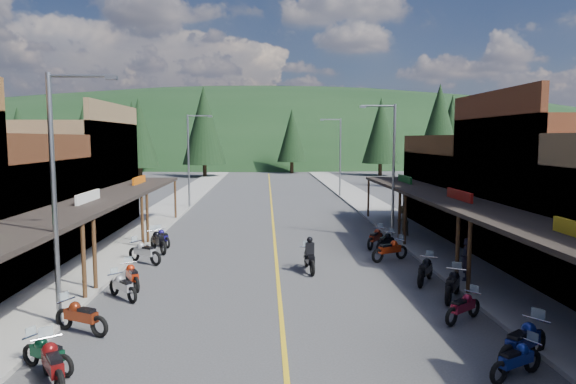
{
  "coord_description": "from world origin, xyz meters",
  "views": [
    {
      "loc": [
        -0.5,
        -22.15,
        6.01
      ],
      "look_at": [
        0.74,
        6.49,
        3.0
      ],
      "focal_mm": 32.0,
      "sensor_mm": 36.0,
      "label": 1
    }
  ],
  "objects": [
    {
      "name": "bike_east_5",
      "position": [
        5.96,
        -6.07,
        0.54
      ],
      "size": [
        1.89,
        1.65,
        1.08
      ],
      "primitive_type": null,
      "rotation": [
        0.0,
        0.0,
        -0.92
      ],
      "color": "maroon",
      "rests_on": "ground"
    },
    {
      "name": "streetlight_1",
      "position": [
        -6.95,
        22.0,
        4.46
      ],
      "size": [
        2.16,
        0.18,
        8.0
      ],
      "color": "gray",
      "rests_on": "ground"
    },
    {
      "name": "bike_east_10",
      "position": [
        5.53,
        5.42,
        0.61
      ],
      "size": [
        1.76,
        2.18,
        1.22
      ],
      "primitive_type": null,
      "rotation": [
        0.0,
        0.0,
        -0.58
      ],
      "color": "maroon",
      "rests_on": "ground"
    },
    {
      "name": "pine_4",
      "position": [
        18.0,
        60.0,
        7.24
      ],
      "size": [
        5.88,
        5.88,
        12.5
      ],
      "color": "black",
      "rests_on": "ground"
    },
    {
      "name": "ridge_hill",
      "position": [
        0.0,
        135.0,
        0.0
      ],
      "size": [
        310.0,
        140.0,
        60.0
      ],
      "primitive_type": "ellipsoid",
      "color": "black",
      "rests_on": "ground"
    },
    {
      "name": "ground",
      "position": [
        0.0,
        0.0,
        0.0
      ],
      "size": [
        220.0,
        220.0,
        0.0
      ],
      "primitive_type": "plane",
      "color": "#38383A",
      "rests_on": "ground"
    },
    {
      "name": "bike_west_4",
      "position": [
        -6.15,
        -9.2,
        0.53
      ],
      "size": [
        1.92,
        1.48,
        1.06
      ],
      "primitive_type": null,
      "rotation": [
        0.0,
        0.0,
        1.04
      ],
      "color": "#0B3721",
      "rests_on": "ground"
    },
    {
      "name": "streetlight_0",
      "position": [
        -6.95,
        -6.0,
        4.46
      ],
      "size": [
        2.16,
        0.18,
        8.0
      ],
      "color": "gray",
      "rests_on": "ground"
    },
    {
      "name": "pine_6",
      "position": [
        46.0,
        64.0,
        6.48
      ],
      "size": [
        5.04,
        5.04,
        11.0
      ],
      "color": "black",
      "rests_on": "ground"
    },
    {
      "name": "bike_east_7",
      "position": [
        6.1,
        -1.62,
        0.61
      ],
      "size": [
        1.71,
        2.2,
        1.22
      ],
      "primitive_type": null,
      "rotation": [
        0.0,
        0.0,
        -0.54
      ],
      "color": "black",
      "rests_on": "ground"
    },
    {
      "name": "bike_west_8",
      "position": [
        -6.34,
        2.31,
        0.62
      ],
      "size": [
        2.16,
        1.86,
        1.23
      ],
      "primitive_type": null,
      "rotation": [
        0.0,
        0.0,
        0.93
      ],
      "color": "#ABACB1",
      "rests_on": "ground"
    },
    {
      "name": "pine_2",
      "position": [
        -10.0,
        58.0,
        7.99
      ],
      "size": [
        6.72,
        6.72,
        14.0
      ],
      "color": "black",
      "rests_on": "ground"
    },
    {
      "name": "shop_east_3",
      "position": [
        13.75,
        11.3,
        2.53
      ],
      "size": [
        10.9,
        10.2,
        6.2
      ],
      "color": "#4C2D16",
      "rests_on": "ground"
    },
    {
      "name": "streetlight_3",
      "position": [
        6.95,
        30.0,
        4.46
      ],
      "size": [
        2.16,
        0.18,
        8.0
      ],
      "color": "gray",
      "rests_on": "ground"
    },
    {
      "name": "pine_8",
      "position": [
        -22.0,
        40.0,
        5.98
      ],
      "size": [
        4.48,
        4.48,
        10.0
      ],
      "color": "black",
      "rests_on": "ground"
    },
    {
      "name": "shop_east_2",
      "position": [
        13.78,
        1.7,
        3.52
      ],
      "size": [
        10.9,
        9.0,
        8.2
      ],
      "color": "#562B19",
      "rests_on": "ground"
    },
    {
      "name": "pine_7",
      "position": [
        -32.0,
        76.0,
        7.24
      ],
      "size": [
        5.88,
        5.88,
        12.5
      ],
      "color": "black",
      "rests_on": "ground"
    },
    {
      "name": "bike_west_6",
      "position": [
        -5.87,
        -3.22,
        0.54
      ],
      "size": [
        1.76,
        1.79,
        1.08
      ],
      "primitive_type": null,
      "rotation": [
        0.0,
        0.0,
        0.76
      ],
      "color": "#A4A4AA",
      "rests_on": "ground"
    },
    {
      "name": "sidewalk_east",
      "position": [
        8.7,
        20.0,
        0.07
      ],
      "size": [
        3.4,
        94.0,
        0.15
      ],
      "primitive_type": "cube",
      "color": "gray",
      "rests_on": "ground"
    },
    {
      "name": "bike_east_4",
      "position": [
        6.31,
        -9.32,
        0.67
      ],
      "size": [
        2.36,
        2.02,
        1.34
      ],
      "primitive_type": null,
      "rotation": [
        0.0,
        0.0,
        -0.94
      ],
      "color": "navy",
      "rests_on": "ground"
    },
    {
      "name": "pine_5",
      "position": [
        34.0,
        72.0,
        7.99
      ],
      "size": [
        6.72,
        6.72,
        14.0
      ],
      "color": "black",
      "rests_on": "ground"
    },
    {
      "name": "bike_east_8",
      "position": [
        5.57,
        2.31,
        0.61
      ],
      "size": [
        2.23,
        1.61,
        1.22
      ],
      "primitive_type": null,
      "rotation": [
        0.0,
        0.0,
        -1.1
      ],
      "color": "red",
      "rests_on": "ground"
    },
    {
      "name": "streetlight_2",
      "position": [
        6.95,
        8.0,
        4.46
      ],
      "size": [
        2.16,
        0.18,
        8.0
      ],
      "color": "gray",
      "rests_on": "ground"
    },
    {
      "name": "rider_on_bike",
      "position": [
        1.45,
        0.48,
        0.66
      ],
      "size": [
        0.91,
        2.23,
        1.66
      ],
      "rotation": [
        0.0,
        0.0,
        0.09
      ],
      "color": "black",
      "rests_on": "ground"
    },
    {
      "name": "sidewalk_west",
      "position": [
        -8.7,
        20.0,
        0.07
      ],
      "size": [
        3.4,
        94.0,
        0.15
      ],
      "primitive_type": "cube",
      "color": "gray",
      "rests_on": "ground"
    },
    {
      "name": "bike_east_6",
      "position": [
        6.44,
        -3.81,
        0.63
      ],
      "size": [
        1.76,
        2.28,
        1.26
      ],
      "primitive_type": null,
      "rotation": [
        0.0,
        0.0,
        -0.54
      ],
      "color": "black",
      "rests_on": "ground"
    },
    {
      "name": "pedestrian_east_a",
      "position": [
        7.75,
        -1.7,
        1.03
      ],
      "size": [
        0.64,
        0.76,
        1.77
      ],
      "primitive_type": "imported",
      "rotation": [
        0.0,
        0.0,
        -1.96
      ],
      "color": "black",
      "rests_on": "sidewalk_east"
    },
    {
      "name": "bike_west_10",
      "position": [
        -6.26,
        6.28,
        0.56
      ],
      "size": [
        1.56,
        2.0,
        1.11
      ],
      "primitive_type": null,
      "rotation": [
        0.0,
        0.0,
        0.55
      ],
      "color": "navy",
      "rests_on": "ground"
    },
    {
      "name": "centerline",
      "position": [
        0.0,
        20.0,
        0.01
      ],
      "size": [
        0.15,
        90.0,
        0.01
      ],
      "primitive_type": "cube",
      "color": "gold",
      "rests_on": "ground"
    },
    {
      "name": "bike_west_3",
      "position": [
        -5.67,
        -10.03,
        0.63
      ],
      "size": [
        1.81,
        2.24,
        1.25
      ],
      "primitive_type": null,
      "rotation": [
        0.0,
        0.0,
        0.57
      ],
      "color": "maroon",
      "rests_on": "ground"
    },
    {
      "name": "bike_west_9",
      "position": [
        -6.21,
        4.8,
        0.65
      ],
      "size": [
        1.78,
        2.35,
        1.3
      ],
      "primitive_type": null,
      "rotation": [
        0.0,
        0.0,
        0.52
      ],
      "color": "black",
      "rests_on": "ground"
    },
    {
      "name": "pine_1",
      "position": [
        -24.0,
        70.0,
        7.24
      ],
      "size": [
        5.88,
        5.88,
        12.5
      ],
      "color": "black",
      "rests_on": "ground"
    },
    {
      "name": "pine_3",
      "position": [
        4.0,
        66.0,
        6.48
      ],
      "size": [
        5.04,
        5.04,
        11.0
      ],
      "color": "black",
      "rests_on": "ground"
    },
    {
      "name": "pine_0",
      "position": [
        -40.0,
        62.0,
        6.48
      ],
      "size": [
        5.04,
        5.04,
        11.0
      ],
      "color": "black",
      "rests_on": "ground"
    },
    {
      "name": "pedestrian_east_b",
      "position": [
        7.72,
        8.02,
        1.07
      ],
      "size": [
        1.03,
        0.95,
        1.84
      ],
      "primitive_type": "imported",
      "rotation": [
        0.0,
        0.0,
        3.77
      ],
      "color": "brown",
      "rests_on": "sidewalk_east"
    },
    {
      "name": "bike_west_7",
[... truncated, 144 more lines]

